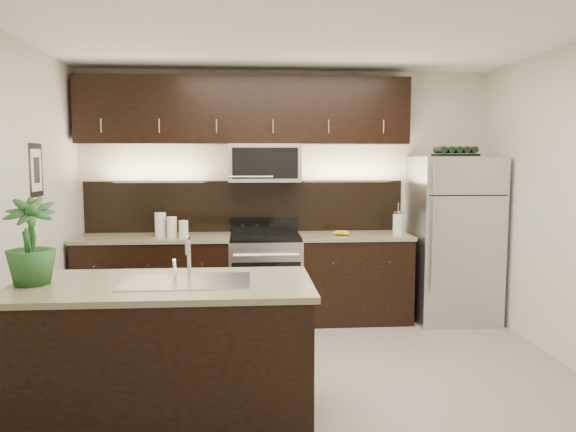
% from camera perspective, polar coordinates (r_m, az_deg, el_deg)
% --- Properties ---
extents(ground, '(4.50, 4.50, 0.00)m').
position_cam_1_polar(ground, '(4.58, 1.76, -16.60)').
color(ground, gray).
rests_on(ground, ground).
extents(room_walls, '(4.52, 4.02, 2.71)m').
position_cam_1_polar(room_walls, '(4.18, 0.37, 5.10)').
color(room_walls, beige).
rests_on(room_walls, ground).
extents(counter_run, '(3.51, 0.65, 0.94)m').
position_cam_1_polar(counter_run, '(6.04, -4.28, -6.37)').
color(counter_run, black).
rests_on(counter_run, ground).
extents(upper_fixtures, '(3.49, 0.40, 1.66)m').
position_cam_1_polar(upper_fixtures, '(6.05, -4.16, 9.57)').
color(upper_fixtures, black).
rests_on(upper_fixtures, counter_run).
extents(island, '(1.96, 0.96, 0.94)m').
position_cam_1_polar(island, '(3.93, -12.40, -13.28)').
color(island, black).
rests_on(island, ground).
extents(sink_faucet, '(0.84, 0.50, 0.28)m').
position_cam_1_polar(sink_faucet, '(3.79, -10.29, -6.35)').
color(sink_faucet, silver).
rests_on(sink_faucet, island).
extents(refrigerator, '(0.85, 0.77, 1.77)m').
position_cam_1_polar(refrigerator, '(6.31, 16.39, -2.24)').
color(refrigerator, '#B2B2B7').
rests_on(refrigerator, ground).
extents(wine_rack, '(0.44, 0.27, 0.10)m').
position_cam_1_polar(wine_rack, '(6.25, 16.65, 6.26)').
color(wine_rack, black).
rests_on(wine_rack, refrigerator).
extents(plant, '(0.38, 0.38, 0.56)m').
position_cam_1_polar(plant, '(3.97, -24.72, -2.36)').
color(plant, '#215221').
rests_on(plant, island).
extents(canisters, '(0.35, 0.22, 0.25)m').
position_cam_1_polar(canisters, '(5.90, -11.99, -1.04)').
color(canisters, silver).
rests_on(canisters, counter_run).
extents(french_press, '(0.11, 0.11, 0.33)m').
position_cam_1_polar(french_press, '(6.11, 11.11, -0.69)').
color(french_press, silver).
rests_on(french_press, counter_run).
extents(bananas, '(0.22, 0.20, 0.06)m').
position_cam_1_polar(bananas, '(5.95, 5.06, -1.68)').
color(bananas, gold).
rests_on(bananas, counter_run).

